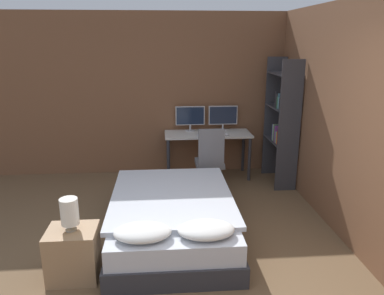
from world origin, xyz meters
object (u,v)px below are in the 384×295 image
(bookshelf, at_px, (283,119))
(computer_mouse, at_px, (227,134))
(bed, at_px, (172,218))
(nightstand, at_px, (74,253))
(keyboard, at_px, (209,135))
(office_chair, at_px, (210,167))
(bedside_lamp, at_px, (69,212))
(desk, at_px, (208,139))
(monitor_right, at_px, (223,116))
(monitor_left, at_px, (190,117))

(bookshelf, bearing_deg, computer_mouse, 166.09)
(bed, relative_size, nightstand, 4.11)
(keyboard, height_order, office_chair, office_chair)
(office_chair, bearing_deg, bedside_lamp, -128.06)
(desk, distance_m, keyboard, 0.22)
(desk, bearing_deg, office_chair, -93.84)
(bedside_lamp, relative_size, office_chair, 0.32)
(monitor_right, xyz_separation_m, office_chair, (-0.32, -0.84, -0.61))
(bed, distance_m, desk, 2.15)
(monitor_right, bearing_deg, desk, -145.97)
(bed, height_order, bedside_lamp, bedside_lamp)
(nightstand, distance_m, bookshelf, 3.69)
(nightstand, relative_size, keyboard, 1.28)
(bed, distance_m, office_chair, 1.49)
(bed, height_order, desk, desk)
(monitor_right, height_order, computer_mouse, monitor_right)
(monitor_left, distance_m, bookshelf, 1.52)
(monitor_left, bearing_deg, bed, -99.74)
(monitor_left, distance_m, computer_mouse, 0.72)
(bed, relative_size, bedside_lamp, 6.51)
(bed, xyz_separation_m, office_chair, (0.61, 1.35, 0.14))
(bedside_lamp, distance_m, office_chair, 2.61)
(bedside_lamp, bearing_deg, bed, 34.84)
(bed, distance_m, bookshelf, 2.54)
(nightstand, relative_size, monitor_left, 1.04)
(nightstand, height_order, monitor_right, monitor_right)
(nightstand, height_order, keyboard, keyboard)
(keyboard, bearing_deg, desk, 90.00)
(bed, xyz_separation_m, monitor_left, (0.38, 2.19, 0.75))
(bedside_lamp, height_order, monitor_left, monitor_left)
(bedside_lamp, xyz_separation_m, office_chair, (1.60, 2.04, -0.31))
(nightstand, height_order, office_chair, office_chair)
(desk, distance_m, computer_mouse, 0.36)
(desk, xyz_separation_m, office_chair, (-0.04, -0.65, -0.27))
(monitor_right, xyz_separation_m, computer_mouse, (0.01, -0.37, -0.22))
(nightstand, height_order, monitor_left, monitor_left)
(monitor_left, height_order, keyboard, monitor_left)
(desk, bearing_deg, bookshelf, -19.21)
(bedside_lamp, xyz_separation_m, desk, (1.64, 2.69, -0.04))
(keyboard, bearing_deg, monitor_left, 126.76)
(keyboard, relative_size, computer_mouse, 5.70)
(nightstand, distance_m, monitor_left, 3.27)
(monitor_left, xyz_separation_m, computer_mouse, (0.57, -0.37, -0.22))
(desk, relative_size, computer_mouse, 20.36)
(bedside_lamp, height_order, keyboard, bedside_lamp)
(bed, height_order, computer_mouse, computer_mouse)
(office_chair, bearing_deg, bed, -114.33)
(computer_mouse, distance_m, bookshelf, 0.91)
(monitor_right, bearing_deg, bookshelf, -34.45)
(bed, relative_size, monitor_right, 4.28)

